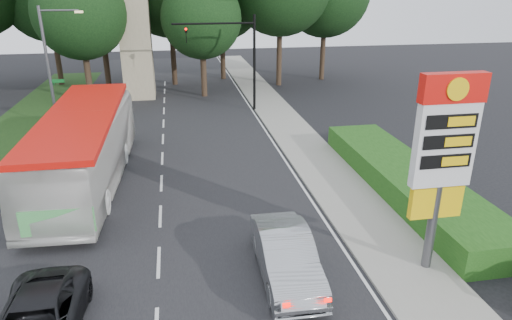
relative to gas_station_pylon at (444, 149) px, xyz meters
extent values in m
cube|color=black|center=(-9.20, 10.01, -4.44)|extent=(14.00, 80.00, 0.02)
cube|color=gray|center=(-0.70, 10.01, -4.39)|extent=(3.00, 80.00, 0.12)
cube|color=#193814|center=(-18.70, 16.01, -4.44)|extent=(5.00, 50.00, 0.02)
cube|color=#1A4813|center=(2.30, 6.01, -3.85)|extent=(3.00, 14.00, 1.20)
cylinder|color=#59595E|center=(0.00, 0.01, -2.85)|extent=(0.32, 0.32, 3.20)
cube|color=yellow|center=(0.00, 0.01, -1.85)|extent=(1.80, 0.25, 1.10)
cube|color=silver|center=(0.00, 0.01, 0.15)|extent=(2.00, 0.35, 2.80)
cube|color=red|center=(0.00, 0.01, 1.95)|extent=(2.10, 0.40, 0.90)
cylinder|color=yellow|center=(0.00, -0.21, 1.95)|extent=(0.70, 0.05, 0.70)
cube|color=black|center=(0.00, -0.18, 0.95)|extent=(1.70, 0.04, 0.45)
cube|color=black|center=(0.00, -0.18, 0.30)|extent=(1.70, 0.04, 0.45)
cube|color=black|center=(0.00, -0.18, -0.35)|extent=(1.70, 0.04, 0.45)
cylinder|color=black|center=(-2.20, 22.01, -0.85)|extent=(0.20, 0.20, 7.20)
cylinder|color=black|center=(-5.20, 22.01, 2.15)|extent=(6.00, 0.14, 0.14)
imported|color=black|center=(-7.20, 22.01, 1.90)|extent=(0.18, 0.22, 1.10)
sphere|color=#FF0C05|center=(-7.20, 21.86, 1.80)|extent=(0.18, 0.18, 0.18)
cylinder|color=#59595E|center=(-16.40, 20.01, -0.45)|extent=(0.20, 0.20, 8.00)
cylinder|color=#59595E|center=(-15.20, 20.01, 3.25)|extent=(2.40, 0.12, 0.12)
cube|color=#FFE599|center=(-14.00, 20.01, 3.15)|extent=(0.50, 0.22, 0.14)
cube|color=#0C591E|center=(-15.95, 20.01, -1.25)|extent=(0.85, 0.04, 0.22)
cube|color=#0C591E|center=(-16.40, 20.46, -1.55)|extent=(0.04, 0.85, 0.22)
cube|color=gray|center=(-11.20, 28.01, 0.05)|extent=(2.50, 2.50, 9.00)
cylinder|color=#2D2116|center=(-19.20, 35.01, -1.75)|extent=(0.50, 0.50, 5.40)
cylinder|color=#2D2116|center=(-14.20, 31.01, -1.21)|extent=(0.50, 0.50, 6.48)
cylinder|color=#2D2116|center=(-8.20, 33.01, -1.48)|extent=(0.50, 0.50, 5.94)
cylinder|color=#2D2116|center=(-3.20, 35.01, -1.84)|extent=(0.50, 0.50, 5.22)
cylinder|color=#2D2116|center=(1.80, 31.01, -1.39)|extent=(0.50, 0.50, 6.12)
cylinder|color=#2D2116|center=(6.80, 33.01, -1.66)|extent=(0.50, 0.50, 5.58)
cylinder|color=#2D2116|center=(-15.20, 27.01, -2.11)|extent=(0.50, 0.50, 4.68)
sphere|color=black|center=(-15.20, 27.01, 2.70)|extent=(7.28, 7.28, 7.28)
cylinder|color=#2D2116|center=(-5.70, 27.51, -2.29)|extent=(0.50, 0.50, 4.32)
sphere|color=black|center=(-5.70, 27.51, 2.15)|extent=(6.72, 6.72, 6.72)
imported|color=silver|center=(-12.70, 9.65, -2.63)|extent=(3.63, 13.20, 3.64)
imported|color=#9FA3A6|center=(-4.93, 0.41, -3.63)|extent=(1.82, 5.00, 1.64)
camera|label=1|loc=(-8.22, -12.24, 4.88)|focal=32.00mm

